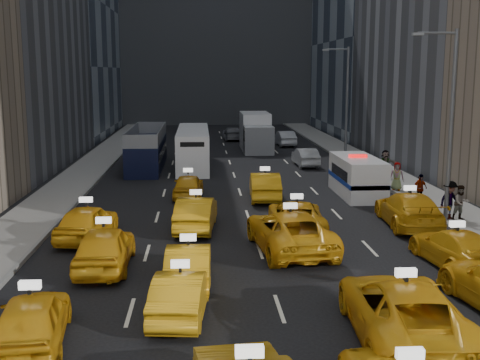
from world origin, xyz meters
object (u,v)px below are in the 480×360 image
(city_bus, at_px, (193,148))
(box_truck, at_px, (256,132))
(double_decker, at_px, (147,148))
(nypd_van, at_px, (357,177))

(city_bus, height_order, box_truck, box_truck)
(city_bus, xyz_separation_m, box_truck, (5.61, 9.13, 0.26))
(double_decker, bearing_deg, nypd_van, -39.41)
(nypd_van, relative_size, box_truck, 0.75)
(double_decker, height_order, box_truck, box_truck)
(double_decker, bearing_deg, city_bus, 9.34)
(double_decker, relative_size, box_truck, 1.35)
(city_bus, distance_m, box_truck, 10.72)
(nypd_van, distance_m, double_decker, 17.02)
(nypd_van, distance_m, box_truck, 21.02)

